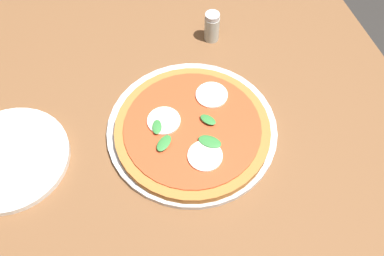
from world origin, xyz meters
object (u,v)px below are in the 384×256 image
dining_table (165,134)px  plate_white (9,158)px  serving_tray (192,129)px  pepper_shaker (212,27)px  pizza (192,129)px

dining_table → plate_white: plate_white is taller
serving_tray → pepper_shaker: 0.27m
dining_table → pepper_shaker: (-0.18, 0.17, 0.13)m
serving_tray → pizza: bearing=-12.2°
pizza → pepper_shaker: 0.28m
serving_tray → plate_white: plate_white is taller
pizza → plate_white: (-0.05, -0.37, -0.02)m
dining_table → pepper_shaker: 0.28m
pizza → plate_white: size_ratio=1.33×
serving_tray → pepper_shaker: (-0.24, 0.12, 0.03)m
serving_tray → dining_table: bearing=-143.0°
plate_white → pepper_shaker: size_ratio=3.13×
dining_table → pepper_shaker: bearing=137.1°
pepper_shaker → pizza: bearing=-25.7°
pizza → pepper_shaker: bearing=154.3°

